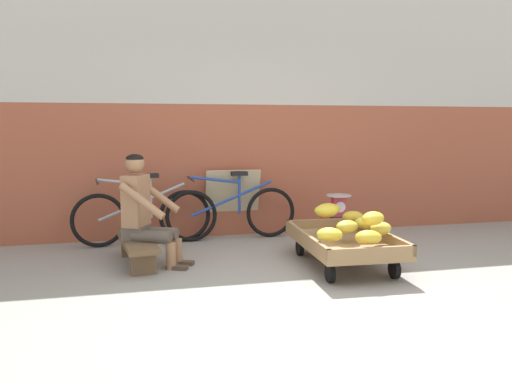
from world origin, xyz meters
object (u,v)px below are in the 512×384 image
bicycle_near_left (142,215)px  low_bench (137,246)px  weighing_scale (339,206)px  banana_cart (344,243)px  bicycle_far_left (231,212)px  vendor_seated (144,211)px  sign_board (232,203)px  plastic_crate (338,231)px

bicycle_near_left → low_bench: bearing=-94.4°
weighing_scale → low_bench: bearing=-169.2°
banana_cart → bicycle_far_left: bicycle_far_left is taller
banana_cart → vendor_seated: vendor_seated is taller
vendor_seated → weighing_scale: size_ratio=3.80×
banana_cart → bicycle_near_left: 2.46m
weighing_scale → bicycle_far_left: 1.33m
vendor_seated → sign_board: (1.14, 1.23, -0.14)m
low_bench → weighing_scale: size_ratio=3.76×
vendor_seated → sign_board: size_ratio=1.31×
vendor_seated → bicycle_far_left: vendor_seated is taller
bicycle_far_left → sign_board: size_ratio=1.91×
low_bench → vendor_seated: size_ratio=0.99×
sign_board → plastic_crate: bearing=-31.9°
weighing_scale → bicycle_near_left: 2.37m
weighing_scale → sign_board: 1.39m
low_bench → weighing_scale: (2.39, 0.46, 0.25)m
sign_board → low_bench: bearing=-135.7°
plastic_crate → bicycle_far_left: bearing=157.9°
vendor_seated → sign_board: vendor_seated is taller
banana_cart → sign_board: (-0.82, 1.73, 0.19)m
low_bench → vendor_seated: (0.08, -0.04, 0.37)m
plastic_crate → weighing_scale: 0.30m
plastic_crate → weighing_scale: size_ratio=1.20×
vendor_seated → bicycle_near_left: vendor_seated is taller
vendor_seated → weighing_scale: (2.31, 0.49, -0.11)m
banana_cart → vendor_seated: 2.05m
weighing_scale → bicycle_far_left: (-1.23, 0.50, -0.10)m
plastic_crate → weighing_scale: bearing=-90.0°
low_bench → banana_cart: bearing=-14.9°
banana_cart → plastic_crate: banana_cart is taller
low_bench → weighing_scale: weighing_scale is taller
weighing_scale → bicycle_near_left: bearing=168.4°
bicycle_far_left → bicycle_near_left: bearing=-178.8°
weighing_scale → bicycle_near_left: (-2.32, 0.48, -0.10)m
banana_cart → low_bench: bearing=165.1°
banana_cart → plastic_crate: 1.06m
vendor_seated → bicycle_near_left: (-0.01, 0.97, -0.21)m
vendor_seated → plastic_crate: (2.31, 0.50, -0.42)m
bicycle_near_left → sign_board: size_ratio=1.91×
banana_cart → low_bench: size_ratio=1.30×
plastic_crate → bicycle_near_left: size_ratio=0.22×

